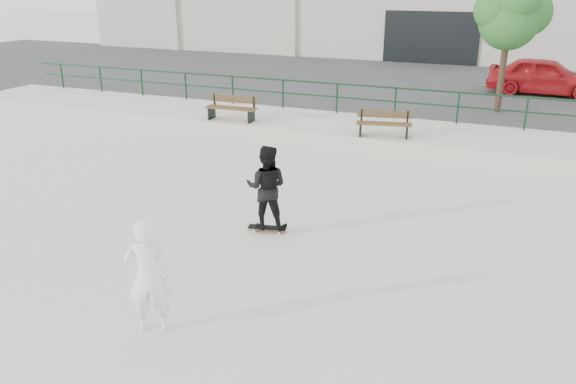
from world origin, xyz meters
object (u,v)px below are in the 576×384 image
at_px(red_car, 545,76).
at_px(bench_left, 232,108).
at_px(skateboard, 267,228).
at_px(tree, 511,13).
at_px(standing_skater, 267,187).
at_px(seated_skater, 148,276).
at_px(bench_right, 384,124).

bearing_deg(red_car, bench_left, 135.43).
relative_size(red_car, skateboard, 5.29).
height_order(tree, standing_skater, tree).
bearing_deg(tree, red_car, 69.33).
distance_m(bench_left, tree, 9.65).
xyz_separation_m(tree, seated_skater, (-3.98, -14.79, -2.89)).
distance_m(red_car, seated_skater, 19.41).
distance_m(bench_right, red_car, 9.60).
bearing_deg(skateboard, red_car, 57.66).
height_order(red_car, standing_skater, red_car).
relative_size(tree, standing_skater, 2.52).
bearing_deg(standing_skater, bench_left, -69.83).
bearing_deg(red_car, skateboard, 164.02).
distance_m(skateboard, seated_skater, 3.84).
bearing_deg(bench_left, tree, 27.42).
bearing_deg(bench_left, skateboard, -59.73).
relative_size(skateboard, standing_skater, 0.47).
bearing_deg(bench_right, standing_skater, -109.86).
relative_size(bench_right, seated_skater, 0.95).
bearing_deg(skateboard, seated_skater, -105.26).
bearing_deg(tree, bench_left, -149.95).
height_order(bench_right, tree, tree).
distance_m(tree, skateboard, 12.25).
distance_m(tree, red_car, 4.84).
xyz_separation_m(bench_right, tree, (2.94, 4.68, 2.91)).
relative_size(bench_right, tree, 0.38).
relative_size(bench_left, skateboard, 2.14).
height_order(bench_left, bench_right, bench_left).
bearing_deg(seated_skater, bench_left, -96.48).
relative_size(red_car, standing_skater, 2.46).
xyz_separation_m(red_car, skateboard, (-5.27, -14.89, -1.15)).
xyz_separation_m(standing_skater, seated_skater, (-0.16, -3.75, -0.08)).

